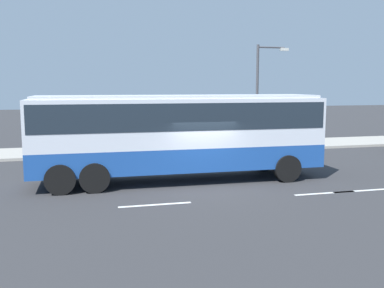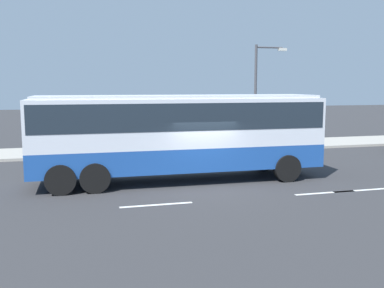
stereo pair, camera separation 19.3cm
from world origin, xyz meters
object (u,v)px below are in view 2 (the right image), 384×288
(pedestrian_at_crossing, at_px, (177,135))
(pedestrian_near_curb, at_px, (211,132))
(coach_bus, at_px, (179,128))
(street_lamp, at_px, (259,88))

(pedestrian_at_crossing, bearing_deg, pedestrian_near_curb, -66.09)
(pedestrian_near_curb, relative_size, pedestrian_at_crossing, 0.98)
(coach_bus, distance_m, pedestrian_at_crossing, 7.47)
(pedestrian_near_curb, bearing_deg, coach_bus, 142.27)
(coach_bus, xyz_separation_m, street_lamp, (6.73, 7.48, 1.59))
(coach_bus, relative_size, pedestrian_near_curb, 7.65)
(pedestrian_at_crossing, height_order, street_lamp, street_lamp)
(coach_bus, distance_m, street_lamp, 10.19)
(coach_bus, distance_m, pedestrian_near_curb, 9.70)
(pedestrian_near_curb, bearing_deg, street_lamp, -127.79)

